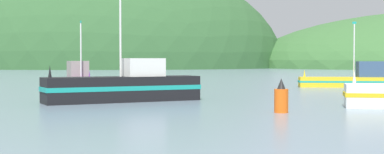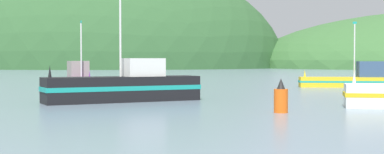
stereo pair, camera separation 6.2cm
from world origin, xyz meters
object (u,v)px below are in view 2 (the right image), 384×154
at_px(fishing_boat_black, 125,86).
at_px(fishing_boat_purple, 80,80).
at_px(channel_buoy, 281,98).
at_px(fishing_boat_yellow, 366,80).

relative_size(fishing_boat_black, fishing_boat_purple, 1.18).
bearing_deg(channel_buoy, fishing_boat_purple, 115.56).
xyz_separation_m(fishing_boat_yellow, fishing_boat_black, (-22.01, -14.58, 0.20)).
height_order(fishing_boat_yellow, fishing_boat_black, fishing_boat_black).
distance_m(fishing_boat_purple, channel_buoy, 25.64).
bearing_deg(fishing_boat_yellow, channel_buoy, 68.39).
height_order(fishing_boat_black, fishing_boat_purple, fishing_boat_black).
bearing_deg(fishing_boat_black, fishing_boat_yellow, -165.97).
height_order(fishing_boat_yellow, fishing_boat_purple, fishing_boat_yellow).
distance_m(fishing_boat_yellow, fishing_boat_purple, 25.83).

